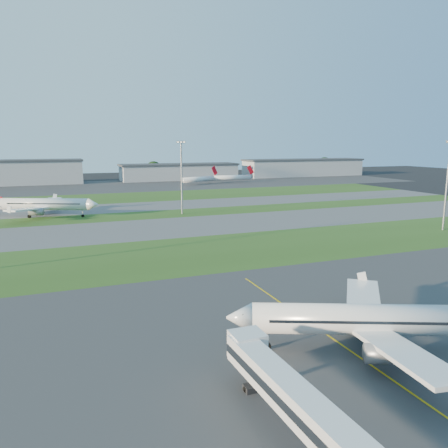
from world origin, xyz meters
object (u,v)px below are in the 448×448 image
airliner_parked (376,320)px  airliner_taxiing (42,204)px  light_mast_east (447,179)px  light_mast_centre (182,173)px  jet_bridge (311,416)px  mini_jet_far (232,177)px  mini_jet_near (199,179)px

airliner_parked → airliner_taxiing: (-39.29, 121.73, 0.36)m
airliner_taxiing → light_mast_east: bearing=172.8°
airliner_parked → light_mast_centre: bearing=109.5°
jet_bridge → airliner_parked: bearing=37.0°
airliner_taxiing → mini_jet_far: 151.34m
jet_bridge → airliner_taxiing: 136.69m
airliner_taxiing → light_mast_centre: light_mast_centre is taller
jet_bridge → airliner_parked: airliner_parked is taller
airliner_taxiing → mini_jet_near: airliner_taxiing is taller
airliner_parked → mini_jet_near: 223.81m
mini_jet_near → mini_jet_far: 24.46m
light_mast_east → jet_bridge: bearing=-142.6°
airliner_taxiing → mini_jet_near: bearing=-108.0°
mini_jet_near → light_mast_east: size_ratio=1.05×
mini_jet_near → jet_bridge: bearing=-128.7°
mini_jet_near → airliner_taxiing: bearing=-155.2°
jet_bridge → mini_jet_far: size_ratio=0.94×
jet_bridge → mini_jet_near: (66.82, 231.54, -0.73)m
airliner_taxiing → light_mast_east: (109.53, -67.72, 10.48)m
jet_bridge → mini_jet_far: mini_jet_far is taller
airliner_taxiing → mini_jet_far: bearing=-113.6°
airliner_taxiing → jet_bridge: bearing=123.6°
mini_jet_far → light_mast_centre: (-66.04, -112.86, 11.53)m
mini_jet_near → mini_jet_far: bearing=-11.9°
jet_bridge → light_mast_east: size_ratio=1.04×
airliner_parked → mini_jet_far: size_ratio=1.19×
airliner_taxiing → mini_jet_far: size_ratio=1.29×
jet_bridge → light_mast_centre: light_mast_centre is taller
mini_jet_far → light_mast_east: light_mast_east is taller
mini_jet_near → mini_jet_far: (24.03, 4.56, 0.00)m
airliner_parked → light_mast_east: 89.27m
mini_jet_near → airliner_parked: bearing=-125.4°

